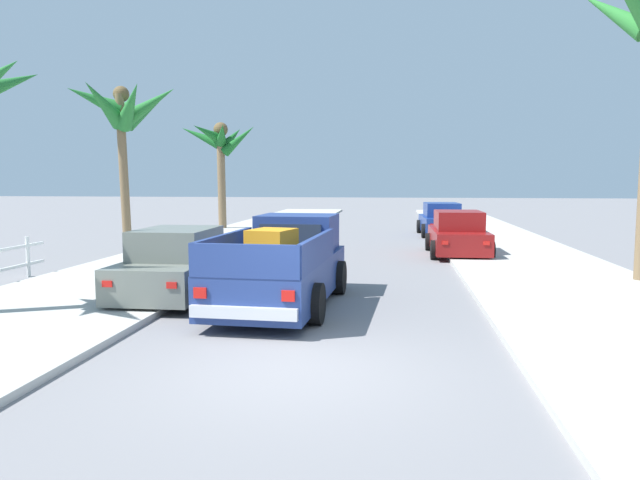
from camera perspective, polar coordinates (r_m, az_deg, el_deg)
ground_plane at (r=8.38m, az=-2.48°, el=-12.27°), size 160.00×160.00×0.00m
sidewalk_left at (r=21.14m, az=-11.60°, el=-1.21°), size 4.73×60.00×0.12m
sidewalk_right at (r=20.43m, az=18.79°, el=-1.64°), size 4.73×60.00×0.12m
curb_left at (r=20.85m, az=-9.08°, el=-1.29°), size 0.16×60.00×0.10m
curb_right at (r=20.26m, az=16.11°, el=-1.65°), size 0.16×60.00×0.10m
pickup_truck at (r=12.40m, az=-3.52°, el=-2.59°), size 2.40×5.30×1.80m
car_left_near at (r=21.01m, az=13.14°, el=0.51°), size 2.07×4.28×1.54m
car_right_near at (r=28.31m, az=11.60°, el=1.87°), size 2.17×4.32×1.54m
car_left_mid at (r=13.53m, az=-13.47°, el=-2.37°), size 2.05×4.27×1.54m
palm_tree_right_fore at (r=30.99m, az=-9.61°, el=9.12°), size 4.24×3.12×5.53m
palm_tree_right_mid at (r=20.80m, az=-18.41°, el=11.68°), size 3.71×4.10×5.76m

